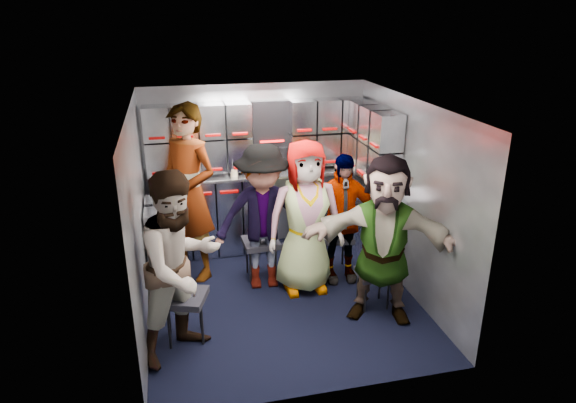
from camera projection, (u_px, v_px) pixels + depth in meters
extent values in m
plane|color=black|center=(283.00, 298.00, 5.58)|extent=(3.00, 3.00, 0.00)
cube|color=gray|center=(257.00, 167.00, 6.57)|extent=(2.80, 0.04, 2.10)
cube|color=gray|center=(139.00, 221.00, 4.90)|extent=(0.04, 3.00, 2.10)
cube|color=gray|center=(409.00, 198.00, 5.50)|extent=(0.04, 3.00, 2.10)
cube|color=silver|center=(282.00, 105.00, 4.83)|extent=(2.80, 3.00, 0.02)
cube|color=#A7ADB8|center=(261.00, 213.00, 6.57)|extent=(2.68, 0.38, 0.99)
cube|color=#A7ADB8|center=(166.00, 246.00, 5.66)|extent=(0.38, 0.76, 0.99)
cube|color=#B2B4B9|center=(260.00, 174.00, 6.39)|extent=(2.68, 0.42, 0.03)
cube|color=#A7ADB8|center=(258.00, 136.00, 6.27)|extent=(2.68, 0.28, 0.82)
cube|color=#A7ADB8|center=(374.00, 143.00, 5.95)|extent=(0.28, 1.00, 0.82)
cube|color=#A7ADB8|center=(372.00, 224.00, 6.21)|extent=(0.28, 1.20, 1.00)
cube|color=#940303|center=(263.00, 189.00, 6.25)|extent=(2.60, 0.02, 0.03)
cube|color=black|center=(183.00, 297.00, 4.75)|extent=(0.51, 0.49, 0.06)
cylinder|color=black|center=(169.00, 329.00, 4.69)|extent=(0.03, 0.03, 0.43)
cylinder|color=black|center=(202.00, 325.00, 4.75)|extent=(0.03, 0.03, 0.43)
cylinder|color=black|center=(169.00, 314.00, 4.92)|extent=(0.03, 0.03, 0.43)
cylinder|color=black|center=(200.00, 310.00, 4.98)|extent=(0.03, 0.03, 0.43)
cube|color=black|center=(261.00, 243.00, 5.87)|extent=(0.41, 0.39, 0.06)
cylinder|color=black|center=(250.00, 267.00, 5.81)|extent=(0.03, 0.03, 0.42)
cylinder|color=black|center=(276.00, 264.00, 5.87)|extent=(0.03, 0.03, 0.42)
cylinder|color=black|center=(247.00, 257.00, 6.04)|extent=(0.03, 0.03, 0.42)
cylinder|color=black|center=(271.00, 254.00, 6.10)|extent=(0.03, 0.03, 0.42)
cube|color=black|center=(301.00, 249.00, 5.83)|extent=(0.37, 0.35, 0.06)
cylinder|color=black|center=(292.00, 271.00, 5.77)|extent=(0.02, 0.02, 0.37)
cylinder|color=black|center=(314.00, 268.00, 5.83)|extent=(0.02, 0.02, 0.37)
cylinder|color=black|center=(287.00, 262.00, 5.97)|extent=(0.02, 0.02, 0.37)
cylinder|color=black|center=(309.00, 260.00, 6.03)|extent=(0.02, 0.02, 0.37)
cube|color=black|center=(335.00, 235.00, 6.00)|extent=(0.49, 0.47, 0.07)
cylinder|color=black|center=(325.00, 260.00, 5.93)|extent=(0.03, 0.03, 0.44)
cylinder|color=black|center=(350.00, 258.00, 5.99)|extent=(0.03, 0.03, 0.44)
cylinder|color=black|center=(318.00, 251.00, 6.17)|extent=(0.03, 0.03, 0.44)
cylinder|color=black|center=(343.00, 248.00, 6.24)|extent=(0.03, 0.03, 0.44)
cube|color=black|center=(374.00, 274.00, 5.31)|extent=(0.35, 0.33, 0.05)
cylinder|color=black|center=(365.00, 297.00, 5.26)|extent=(0.02, 0.02, 0.36)
cylinder|color=black|center=(388.00, 294.00, 5.31)|extent=(0.02, 0.02, 0.36)
cylinder|color=black|center=(358.00, 287.00, 5.46)|extent=(0.02, 0.02, 0.36)
cylinder|color=black|center=(380.00, 284.00, 5.51)|extent=(0.02, 0.02, 0.36)
imported|color=black|center=(189.00, 194.00, 5.72)|extent=(0.87, 0.86, 2.03)
imported|color=black|center=(181.00, 266.00, 4.44)|extent=(1.07, 1.03, 1.73)
imported|color=black|center=(263.00, 218.00, 5.57)|extent=(1.11, 0.69, 1.65)
imported|color=black|center=(305.00, 218.00, 5.50)|extent=(0.84, 0.55, 1.70)
imported|color=black|center=(341.00, 219.00, 5.73)|extent=(0.90, 0.42, 1.50)
imported|color=black|center=(384.00, 240.00, 4.98)|extent=(1.64, 1.11, 1.70)
cylinder|color=white|center=(232.00, 167.00, 6.22)|extent=(0.06, 0.06, 0.23)
cylinder|color=white|center=(249.00, 165.00, 6.26)|extent=(0.07, 0.07, 0.25)
cylinder|color=white|center=(309.00, 162.00, 6.43)|extent=(0.06, 0.06, 0.22)
cylinder|color=#C7B58C|center=(234.00, 173.00, 6.24)|extent=(0.08, 0.08, 0.09)
cylinder|color=#C7B58C|center=(338.00, 165.00, 6.52)|extent=(0.09, 0.09, 0.11)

